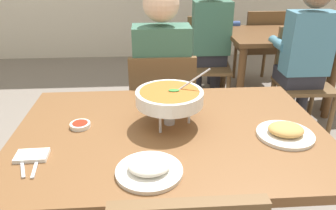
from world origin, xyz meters
TOP-DOWN VIEW (x-y plane):
  - dining_table_main at (0.00, 0.00)m, footprint 1.37×0.94m
  - chair_diner_main at (-0.00, 0.75)m, footprint 0.44×0.44m
  - diner_main at (0.00, 0.79)m, footprint 0.40×0.45m
  - curry_bowl at (-0.00, 0.06)m, footprint 0.33×0.30m
  - rice_plate at (-0.10, -0.31)m, footprint 0.24×0.24m
  - appetizer_plate at (0.48, -0.09)m, footprint 0.24×0.24m
  - sauce_dish at (-0.40, 0.05)m, footprint 0.09×0.09m
  - napkin_folded at (-0.54, -0.18)m, footprint 0.12×0.08m
  - fork_utensil at (-0.56, -0.23)m, footprint 0.07×0.16m
  - spoon_utensil at (-0.51, -0.23)m, footprint 0.03×0.17m
  - dining_table_far at (1.21, 1.84)m, footprint 1.00×0.80m
  - chair_bg_left at (1.26, 1.36)m, footprint 0.46×0.46m
  - chair_bg_middle at (0.52, 1.91)m, footprint 0.48×0.48m
  - chair_bg_right at (0.67, 2.39)m, footprint 0.49×0.49m
  - chair_bg_corner at (1.22, 2.39)m, footprint 0.45×0.45m
  - patron_bg_left at (1.20, 1.26)m, footprint 0.40×0.45m
  - patron_bg_middle at (0.54, 1.89)m, footprint 0.40×0.45m
  - patron_bg_right at (0.62, 2.40)m, footprint 0.45×0.40m

SIDE VIEW (x-z plane):
  - chair_diner_main at x=0.00m, z-range 0.06..0.96m
  - chair_bg_left at x=1.26m, z-range 0.06..0.96m
  - chair_bg_middle at x=0.52m, z-range 0.06..0.96m
  - chair_bg_right at x=0.67m, z-range 0.06..0.96m
  - chair_bg_corner at x=1.22m, z-range 0.06..0.96m
  - dining_table_far at x=1.21m, z-range 0.24..1.01m
  - dining_table_main at x=0.00m, z-range 0.28..1.04m
  - diner_main at x=0.00m, z-range 0.09..1.40m
  - patron_bg_left at x=1.20m, z-range 0.09..1.40m
  - patron_bg_middle at x=0.54m, z-range 0.09..1.40m
  - patron_bg_right at x=0.62m, z-range 0.09..1.40m
  - fork_utensil at x=-0.56m, z-range 0.77..0.77m
  - spoon_utensil at x=-0.51m, z-range 0.77..0.77m
  - napkin_folded at x=-0.54m, z-range 0.76..0.78m
  - sauce_dish at x=-0.40m, z-range 0.76..0.79m
  - rice_plate at x=-0.10m, z-range 0.76..0.81m
  - appetizer_plate at x=0.48m, z-range 0.76..0.81m
  - curry_bowl at x=0.00m, z-range 0.76..1.02m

